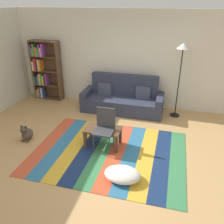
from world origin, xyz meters
name	(u,v)px	position (x,y,z in m)	size (l,w,h in m)	color
ground_plane	(104,149)	(0.00, 0.00, 0.00)	(14.00, 14.00, 0.00)	tan
back_wall	(129,60)	(0.00, 2.55, 1.35)	(6.80, 0.10, 2.70)	silver
rug	(109,152)	(0.14, -0.08, 0.01)	(3.12, 2.38, 0.01)	#C64C2D
couch	(123,99)	(-0.05, 2.02, 0.34)	(2.26, 0.80, 1.00)	#2D3347
bookshelf	(44,70)	(-2.63, 2.31, 0.92)	(0.90, 0.28, 1.82)	brown
coffee_table	(103,132)	(-0.06, 0.13, 0.34)	(0.76, 0.45, 0.41)	#513826
pouf	(122,174)	(0.59, -0.82, 0.11)	(0.65, 0.47, 0.21)	white
dog	(27,133)	(-1.80, -0.09, 0.16)	(0.22, 0.35, 0.40)	#473D33
standing_lamp	(182,56)	(1.42, 2.05, 1.63)	(0.32, 0.32, 1.96)	black
tv_remote	(107,128)	(0.03, 0.16, 0.43)	(0.04, 0.15, 0.02)	black
folding_chair	(105,125)	(0.00, 0.09, 0.53)	(0.40, 0.40, 0.90)	#38383D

